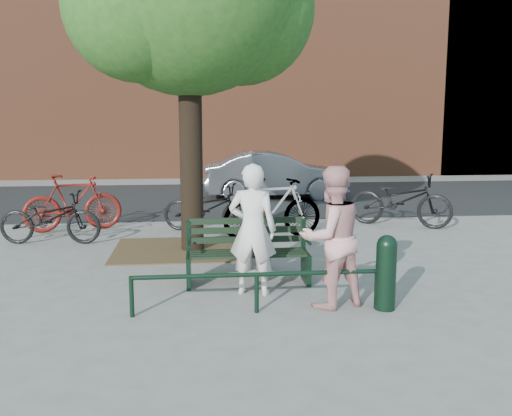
{
  "coord_description": "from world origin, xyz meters",
  "views": [
    {
      "loc": [
        -0.69,
        -7.85,
        2.39
      ],
      "look_at": [
        0.22,
        1.0,
        0.94
      ],
      "focal_mm": 40.0,
      "sensor_mm": 36.0,
      "label": 1
    }
  ],
  "objects": [
    {
      "name": "park_bench",
      "position": [
        -0.0,
        0.08,
        0.48
      ],
      "size": [
        1.74,
        0.54,
        0.97
      ],
      "color": "black",
      "rests_on": "ground"
    },
    {
      "name": "bicycle_d",
      "position": [
        0.75,
        2.97,
        0.61
      ],
      "size": [
        2.1,
        1.06,
        1.22
      ],
      "primitive_type": "imported",
      "rotation": [
        0.0,
        0.0,
        1.82
      ],
      "color": "gray",
      "rests_on": "ground"
    },
    {
      "name": "bicycle_b",
      "position": [
        -3.28,
        4.16,
        0.6
      ],
      "size": [
        2.06,
        1.05,
        1.19
      ],
      "primitive_type": "imported",
      "rotation": [
        0.0,
        0.0,
        1.83
      ],
      "color": "#5E120D",
      "rests_on": "ground"
    },
    {
      "name": "guard_railing",
      "position": [
        0.0,
        -1.2,
        0.4
      ],
      "size": [
        3.06,
        0.06,
        0.51
      ],
      "color": "black",
      "rests_on": "ground"
    },
    {
      "name": "ground",
      "position": [
        0.0,
        0.0,
        0.0
      ],
      "size": [
        90.0,
        90.0,
        0.0
      ],
      "primitive_type": "plane",
      "color": "gray",
      "rests_on": "ground"
    },
    {
      "name": "bicycle_c",
      "position": [
        -0.49,
        3.82,
        0.5
      ],
      "size": [
        2.02,
        1.22,
        1.0
      ],
      "primitive_type": "imported",
      "rotation": [
        0.0,
        0.0,
        1.26
      ],
      "color": "black",
      "rests_on": "ground"
    },
    {
      "name": "dirt_pit",
      "position": [
        -1.0,
        2.2,
        0.01
      ],
      "size": [
        2.4,
        2.0,
        0.02
      ],
      "primitive_type": "cube",
      "color": "brown",
      "rests_on": "ground"
    },
    {
      "name": "bicycle_e",
      "position": [
        3.67,
        3.96,
        0.58
      ],
      "size": [
        2.29,
        1.75,
        1.15
      ],
      "primitive_type": "imported",
      "rotation": [
        0.0,
        0.0,
        1.05
      ],
      "color": "black",
      "rests_on": "ground"
    },
    {
      "name": "litter_bin",
      "position": [
        0.23,
        0.7,
        0.45
      ],
      "size": [
        0.44,
        0.44,
        0.9
      ],
      "color": "gray",
      "rests_on": "ground"
    },
    {
      "name": "bollard",
      "position": [
        1.6,
        -1.24,
        0.5
      ],
      "size": [
        0.25,
        0.25,
        0.94
      ],
      "color": "black",
      "rests_on": "ground"
    },
    {
      "name": "person_left",
      "position": [
        0.02,
        -0.44,
        0.88
      ],
      "size": [
        0.74,
        0.58,
        1.77
      ],
      "primitive_type": "imported",
      "rotation": [
        0.0,
        0.0,
        2.87
      ],
      "color": "silver",
      "rests_on": "ground"
    },
    {
      "name": "parked_car",
      "position": [
        1.53,
        8.42,
        0.67
      ],
      "size": [
        4.11,
        1.49,
        1.35
      ],
      "primitive_type": "imported",
      "rotation": [
        0.0,
        0.0,
        1.58
      ],
      "color": "slate",
      "rests_on": "ground"
    },
    {
      "name": "person_right",
      "position": [
        0.95,
        -1.05,
        0.89
      ],
      "size": [
        1.04,
        0.92,
        1.78
      ],
      "primitive_type": "imported",
      "rotation": [
        0.0,
        0.0,
        3.47
      ],
      "color": "#D99795",
      "rests_on": "ground"
    },
    {
      "name": "townhouse_row",
      "position": [
        0.17,
        16.0,
        6.25
      ],
      "size": [
        45.0,
        4.0,
        14.0
      ],
      "color": "brown",
      "rests_on": "ground"
    },
    {
      "name": "road",
      "position": [
        0.0,
        8.5,
        0.01
      ],
      "size": [
        40.0,
        7.0,
        0.01
      ],
      "primitive_type": "cube",
      "color": "black",
      "rests_on": "ground"
    },
    {
      "name": "bicycle_a",
      "position": [
        -3.45,
        2.97,
        0.5
      ],
      "size": [
        1.95,
        0.84,
        0.99
      ],
      "primitive_type": "imported",
      "rotation": [
        0.0,
        0.0,
        1.47
      ],
      "color": "black",
      "rests_on": "ground"
    }
  ]
}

